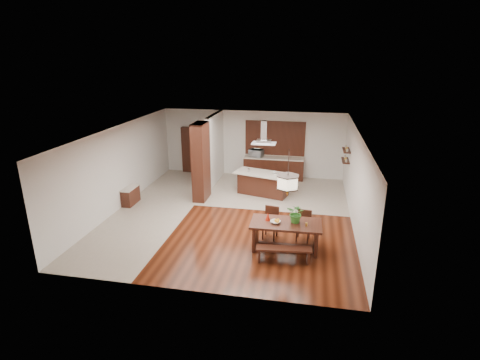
% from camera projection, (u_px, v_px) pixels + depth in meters
% --- Properties ---
extents(room_shell, '(9.00, 9.04, 2.92)m').
position_uv_depth(room_shell, '(231.00, 156.00, 12.21)').
color(room_shell, '#38150A').
rests_on(room_shell, ground).
extents(tile_hallway, '(2.50, 9.00, 0.01)m').
position_uv_depth(tile_hallway, '(156.00, 208.00, 13.36)').
color(tile_hallway, '#B5A797').
rests_on(tile_hallway, ground).
extents(tile_kitchen, '(5.50, 4.00, 0.01)m').
position_uv_depth(tile_kitchen, '(275.00, 191.00, 14.97)').
color(tile_kitchen, '#B5A797').
rests_on(tile_kitchen, ground).
extents(soffit_band, '(8.00, 9.00, 0.02)m').
position_uv_depth(soffit_band, '(231.00, 131.00, 11.95)').
color(soffit_band, '#371B0D').
rests_on(soffit_band, room_shell).
extents(partition_pier, '(0.45, 1.00, 2.90)m').
position_uv_depth(partition_pier, '(201.00, 162.00, 13.78)').
color(partition_pier, black).
rests_on(partition_pier, ground).
extents(partition_stub, '(0.18, 2.40, 2.90)m').
position_uv_depth(partition_stub, '(215.00, 149.00, 15.73)').
color(partition_stub, silver).
rests_on(partition_stub, ground).
extents(hallway_console, '(0.37, 0.88, 0.63)m').
position_uv_depth(hallway_console, '(131.00, 196.00, 13.64)').
color(hallway_console, black).
rests_on(hallway_console, ground).
extents(hallway_doorway, '(1.10, 0.20, 2.10)m').
position_uv_depth(hallway_doorway, '(194.00, 150.00, 17.12)').
color(hallway_doorway, black).
rests_on(hallway_doorway, ground).
extents(rear_counter, '(2.60, 0.62, 0.95)m').
position_uv_depth(rear_counter, '(274.00, 168.00, 16.45)').
color(rear_counter, black).
rests_on(rear_counter, ground).
extents(kitchen_window, '(2.60, 0.08, 1.50)m').
position_uv_depth(kitchen_window, '(275.00, 138.00, 16.29)').
color(kitchen_window, '#985B2D').
rests_on(kitchen_window, room_shell).
extents(shelf_lower, '(0.26, 0.90, 0.04)m').
position_uv_depth(shelf_lower, '(345.00, 160.00, 14.15)').
color(shelf_lower, black).
rests_on(shelf_lower, room_shell).
extents(shelf_upper, '(0.26, 0.90, 0.04)m').
position_uv_depth(shelf_upper, '(346.00, 150.00, 14.03)').
color(shelf_upper, black).
rests_on(shelf_upper, room_shell).
extents(dining_table, '(1.96, 1.01, 0.81)m').
position_uv_depth(dining_table, '(286.00, 230.00, 10.37)').
color(dining_table, black).
rests_on(dining_table, ground).
extents(dining_bench, '(1.48, 0.47, 0.41)m').
position_uv_depth(dining_bench, '(284.00, 255.00, 9.84)').
color(dining_bench, black).
rests_on(dining_bench, ground).
extents(dining_chair_left, '(0.48, 0.48, 0.96)m').
position_uv_depth(dining_chair_left, '(270.00, 223.00, 11.04)').
color(dining_chair_left, black).
rests_on(dining_chair_left, ground).
extents(dining_chair_right, '(0.44, 0.44, 0.91)m').
position_uv_depth(dining_chair_right, '(303.00, 226.00, 10.89)').
color(dining_chair_right, black).
rests_on(dining_chair_right, ground).
extents(pendant_lantern, '(0.64, 0.64, 1.31)m').
position_uv_depth(pendant_lantern, '(288.00, 173.00, 9.85)').
color(pendant_lantern, beige).
rests_on(pendant_lantern, room_shell).
extents(foliage_plant, '(0.61, 0.57, 0.55)m').
position_uv_depth(foliage_plant, '(296.00, 213.00, 10.23)').
color(foliage_plant, '#317828').
rests_on(foliage_plant, dining_table).
extents(fruit_bowl, '(0.35, 0.35, 0.07)m').
position_uv_depth(fruit_bowl, '(275.00, 222.00, 10.27)').
color(fruit_bowl, beige).
rests_on(fruit_bowl, dining_table).
extents(napkin_cone, '(0.14, 0.14, 0.22)m').
position_uv_depth(napkin_cone, '(268.00, 217.00, 10.42)').
color(napkin_cone, '#A91D0C').
rests_on(napkin_cone, dining_table).
extents(gold_ornament, '(0.07, 0.07, 0.09)m').
position_uv_depth(gold_ornament, '(306.00, 224.00, 10.09)').
color(gold_ornament, gold).
rests_on(gold_ornament, dining_table).
extents(kitchen_island, '(2.34, 1.48, 0.90)m').
position_uv_depth(kitchen_island, '(263.00, 183.00, 14.51)').
color(kitchen_island, black).
rests_on(kitchen_island, ground).
extents(range_hood, '(0.90, 0.55, 0.87)m').
position_uv_depth(range_hood, '(264.00, 132.00, 13.87)').
color(range_hood, silver).
rests_on(range_hood, room_shell).
extents(island_cup, '(0.15, 0.15, 0.11)m').
position_uv_depth(island_cup, '(274.00, 172.00, 14.21)').
color(island_cup, silver).
rests_on(island_cup, kitchen_island).
extents(microwave, '(0.68, 0.55, 0.33)m').
position_uv_depth(microwave, '(256.00, 153.00, 16.36)').
color(microwave, silver).
rests_on(microwave, rear_counter).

